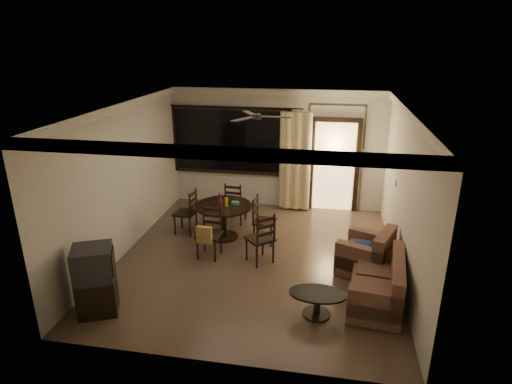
% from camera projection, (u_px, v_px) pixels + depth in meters
% --- Properties ---
extents(ground, '(5.50, 5.50, 0.00)m').
position_uv_depth(ground, '(256.00, 258.00, 7.96)').
color(ground, '#7F6651').
rests_on(ground, ground).
extents(room_shell, '(5.50, 6.70, 5.50)m').
position_uv_depth(room_shell, '(299.00, 142.00, 8.88)').
color(room_shell, beige).
rests_on(room_shell, ground).
extents(dining_table, '(1.14, 1.14, 0.93)m').
position_uv_depth(dining_table, '(224.00, 212.00, 8.63)').
color(dining_table, black).
rests_on(dining_table, ground).
extents(dining_chair_west, '(0.45, 0.45, 0.95)m').
position_uv_depth(dining_chair_west, '(186.00, 220.00, 8.92)').
color(dining_chair_west, black).
rests_on(dining_chair_west, ground).
extents(dining_chair_east, '(0.45, 0.45, 0.95)m').
position_uv_depth(dining_chair_east, '(264.00, 229.00, 8.52)').
color(dining_chair_east, black).
rests_on(dining_chair_east, ground).
extents(dining_chair_south, '(0.45, 0.51, 0.95)m').
position_uv_depth(dining_chair_south, '(209.00, 242.00, 7.93)').
color(dining_chair_south, black).
rests_on(dining_chair_south, ground).
extents(dining_chair_north, '(0.45, 0.45, 0.95)m').
position_uv_depth(dining_chair_north, '(236.00, 210.00, 9.44)').
color(dining_chair_north, black).
rests_on(dining_chair_north, ground).
extents(tv_cabinet, '(0.70, 0.68, 1.06)m').
position_uv_depth(tv_cabinet, '(95.00, 280.00, 6.26)').
color(tv_cabinet, black).
rests_on(tv_cabinet, ground).
extents(sofa, '(0.92, 1.50, 0.76)m').
position_uv_depth(sofa, '(380.00, 286.00, 6.53)').
color(sofa, '#452220').
rests_on(sofa, ground).
extents(armchair, '(1.06, 1.06, 0.82)m').
position_uv_depth(armchair, '(368.00, 256.00, 7.37)').
color(armchair, '#452220').
rests_on(armchair, ground).
extents(coffee_table, '(0.84, 0.51, 0.37)m').
position_uv_depth(coffee_table, '(317.00, 300.00, 6.28)').
color(coffee_table, black).
rests_on(coffee_table, ground).
extents(side_chair, '(0.61, 0.61, 0.98)m').
position_uv_depth(side_chair, '(260.00, 247.00, 7.75)').
color(side_chair, black).
rests_on(side_chair, ground).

